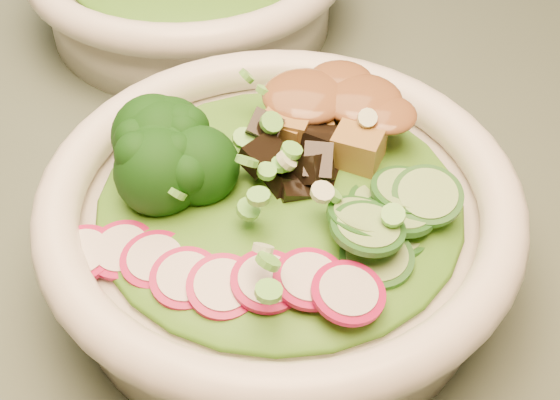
# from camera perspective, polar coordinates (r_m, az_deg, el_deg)

# --- Properties ---
(salad_bowl) EXTENTS (0.28, 0.28, 0.08)m
(salad_bowl) POSITION_cam_1_polar(r_m,az_deg,el_deg) (0.47, 0.00, -1.79)
(salad_bowl) COLOR white
(salad_bowl) RESTS_ON dining_table
(lettuce_bed) EXTENTS (0.21, 0.21, 0.03)m
(lettuce_bed) POSITION_cam_1_polar(r_m,az_deg,el_deg) (0.45, 0.00, 0.09)
(lettuce_bed) COLOR #2E6B16
(lettuce_bed) RESTS_ON salad_bowl
(broccoli_florets) EXTENTS (0.10, 0.09, 0.05)m
(broccoli_florets) POSITION_cam_1_polar(r_m,az_deg,el_deg) (0.46, -7.49, 3.87)
(broccoli_florets) COLOR black
(broccoli_florets) RESTS_ON salad_bowl
(radish_slices) EXTENTS (0.12, 0.06, 0.02)m
(radish_slices) POSITION_cam_1_polar(r_m,az_deg,el_deg) (0.41, -3.87, -5.84)
(radish_slices) COLOR #A20C3E
(radish_slices) RESTS_ON salad_bowl
(cucumber_slices) EXTENTS (0.09, 0.09, 0.04)m
(cucumber_slices) POSITION_cam_1_polar(r_m,az_deg,el_deg) (0.42, 8.26, -1.58)
(cucumber_slices) COLOR #99C86F
(cucumber_slices) RESTS_ON salad_bowl
(mushroom_heap) EXTENTS (0.09, 0.09, 0.04)m
(mushroom_heap) POSITION_cam_1_polar(r_m,az_deg,el_deg) (0.45, 0.70, 2.48)
(mushroom_heap) COLOR black
(mushroom_heap) RESTS_ON salad_bowl
(tofu_cubes) EXTENTS (0.10, 0.08, 0.04)m
(tofu_cubes) POSITION_cam_1_polar(r_m,az_deg,el_deg) (0.49, 3.56, 6.05)
(tofu_cubes) COLOR #A87F38
(tofu_cubes) RESTS_ON salad_bowl
(peanut_sauce) EXTENTS (0.07, 0.06, 0.02)m
(peanut_sauce) POSITION_cam_1_polar(r_m,az_deg,el_deg) (0.48, 3.63, 7.32)
(peanut_sauce) COLOR brown
(peanut_sauce) RESTS_ON tofu_cubes
(scallion_garnish) EXTENTS (0.20, 0.20, 0.03)m
(scallion_garnish) POSITION_cam_1_polar(r_m,az_deg,el_deg) (0.43, 0.00, 2.49)
(scallion_garnish) COLOR #62BD42
(scallion_garnish) RESTS_ON salad_bowl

